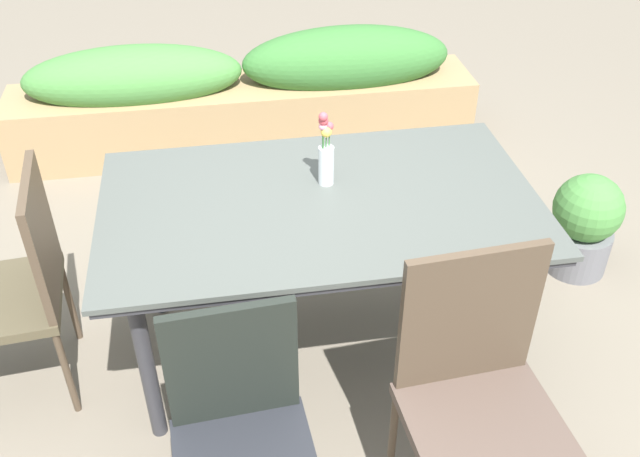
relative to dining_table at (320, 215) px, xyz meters
The scene contains 8 objects.
ground_plane 0.70m from the dining_table, 155.52° to the right, with size 12.00×12.00×0.00m, color #756B5B.
dining_table is the anchor object (origin of this frame).
chair_near_left 0.92m from the dining_table, 114.43° to the right, with size 0.44×0.44×0.91m.
chair_end_left 1.16m from the dining_table, behind, with size 0.49×0.49×0.95m.
chair_near_right 0.89m from the dining_table, 65.82° to the right, with size 0.50×0.50×1.00m.
flower_vase 0.23m from the dining_table, 69.87° to the left, with size 0.06×0.06×0.31m.
planter_box 1.87m from the dining_table, 94.77° to the left, with size 2.83×0.48×0.73m.
potted_plant 1.44m from the dining_table, 13.78° to the left, with size 0.33×0.33×0.52m.
Camera 1 is at (-0.30, -2.14, 2.25)m, focal length 39.85 mm.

